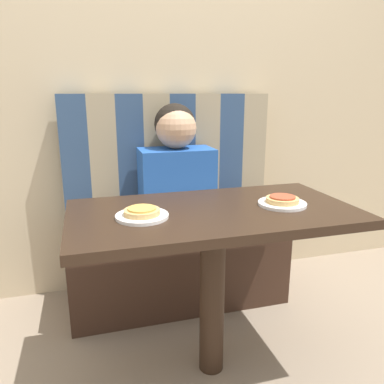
% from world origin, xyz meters
% --- Properties ---
extents(ground_plane, '(12.00, 12.00, 0.00)m').
position_xyz_m(ground_plane, '(0.00, 0.00, 0.00)').
color(ground_plane, gray).
extents(wall_back, '(7.00, 0.05, 2.60)m').
position_xyz_m(wall_back, '(0.00, 0.87, 1.30)').
color(wall_back, '#C6B28E').
rests_on(wall_back, ground_plane).
extents(booth_seat, '(1.15, 0.46, 0.44)m').
position_xyz_m(booth_seat, '(0.00, 0.58, 0.22)').
color(booth_seat, '#382319').
rests_on(booth_seat, ground_plane).
extents(booth_backrest, '(1.15, 0.09, 0.68)m').
position_xyz_m(booth_backrest, '(0.00, 0.77, 0.78)').
color(booth_backrest, navy).
rests_on(booth_backrest, booth_seat).
extents(dining_table, '(1.07, 0.57, 0.70)m').
position_xyz_m(dining_table, '(0.00, 0.00, 0.60)').
color(dining_table, black).
rests_on(dining_table, ground_plane).
extents(person, '(0.38, 0.24, 0.64)m').
position_xyz_m(person, '(0.00, 0.59, 0.76)').
color(person, '#2356B2').
rests_on(person, booth_seat).
extents(plate_left, '(0.19, 0.19, 0.01)m').
position_xyz_m(plate_left, '(-0.27, -0.03, 0.71)').
color(plate_left, white).
rests_on(plate_left, dining_table).
extents(plate_right, '(0.19, 0.19, 0.01)m').
position_xyz_m(plate_right, '(0.27, -0.03, 0.71)').
color(plate_right, white).
rests_on(plate_right, dining_table).
extents(pizza_left, '(0.13, 0.13, 0.02)m').
position_xyz_m(pizza_left, '(-0.27, -0.03, 0.73)').
color(pizza_left, tan).
rests_on(pizza_left, plate_left).
extents(pizza_right, '(0.13, 0.13, 0.02)m').
position_xyz_m(pizza_right, '(0.27, -0.03, 0.73)').
color(pizza_right, tan).
rests_on(pizza_right, plate_right).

